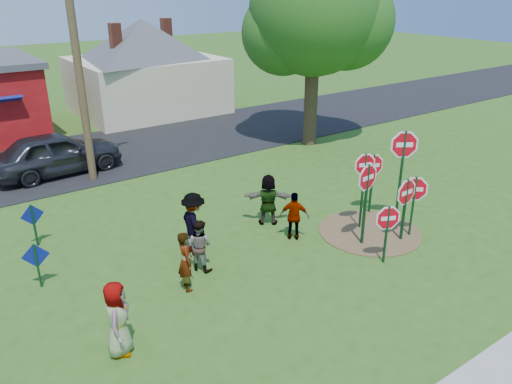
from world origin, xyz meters
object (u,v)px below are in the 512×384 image
stop_sign_c (403,156)px  person_a (117,319)px  stop_sign_b (364,172)px  utility_pole (76,49)px  leafy_tree (317,17)px  stop_sign_d (373,170)px  suv (57,153)px  person_b (186,261)px  stop_sign_a (388,222)px

stop_sign_c → person_a: 9.77m
stop_sign_b → stop_sign_c: (1.18, -0.46, 0.40)m
stop_sign_c → utility_pole: utility_pole is taller
stop_sign_b → leafy_tree: leafy_tree is taller
stop_sign_d → suv: 12.59m
stop_sign_b → stop_sign_d: stop_sign_b is taller
stop_sign_b → person_b: bearing=-165.4°
person_b → leafy_tree: (10.98, 7.70, 5.08)m
stop_sign_c → person_b: (-7.34, 0.61, -1.52)m
stop_sign_a → stop_sign_c: (2.20, 1.44, 1.07)m
stop_sign_c → utility_pole: size_ratio=0.34×
stop_sign_a → stop_sign_b: bearing=85.6°
stop_sign_d → leafy_tree: leafy_tree is taller
person_b → leafy_tree: bearing=-42.6°
stop_sign_d → leafy_tree: (3.69, 7.21, 4.32)m
stop_sign_a → stop_sign_c: size_ratio=0.57×
suv → stop_sign_c: bearing=-148.6°
stop_sign_b → utility_pole: utility_pole is taller
stop_sign_a → suv: size_ratio=0.37×
utility_pole → stop_sign_c: bearing=-55.0°
stop_sign_a → utility_pole: bearing=136.3°
stop_sign_d → suv: stop_sign_d is taller
stop_sign_a → stop_sign_c: bearing=57.1°
person_b → utility_pole: size_ratio=0.17×
stop_sign_a → stop_sign_b: stop_sign_b is taller
stop_sign_d → suv: bearing=139.2°
person_a → stop_sign_d: bearing=-48.9°
stop_sign_c → utility_pole: bearing=157.6°
stop_sign_c → suv: stop_sign_c is taller
person_b → utility_pole: bearing=8.7°
leafy_tree → stop_sign_c: bearing=-113.7°
stop_sign_a → suv: bearing=137.5°
stop_sign_b → suv: 12.50m
stop_sign_d → suv: (-7.62, 10.00, -0.66)m
stop_sign_a → leafy_tree: 12.28m
stop_sign_c → stop_sign_d: size_ratio=1.47×
leafy_tree → person_a: bearing=-145.8°
stop_sign_c → person_a: stop_sign_c is taller
person_b → utility_pole: (0.59, 9.04, 4.27)m
stop_sign_a → person_a: bearing=-161.6°
stop_sign_a → leafy_tree: size_ratio=0.20×
stop_sign_c → person_b: bearing=-152.1°
stop_sign_d → utility_pole: 11.42m
stop_sign_d → suv: size_ratio=0.44×
stop_sign_a → person_b: size_ratio=1.15×
stop_sign_c → stop_sign_d: bearing=125.4°
person_a → stop_sign_c: bearing=-55.4°
stop_sign_a → suv: 13.68m
stop_sign_b → stop_sign_d: size_ratio=1.18×
stop_sign_d → utility_pole: utility_pole is taller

